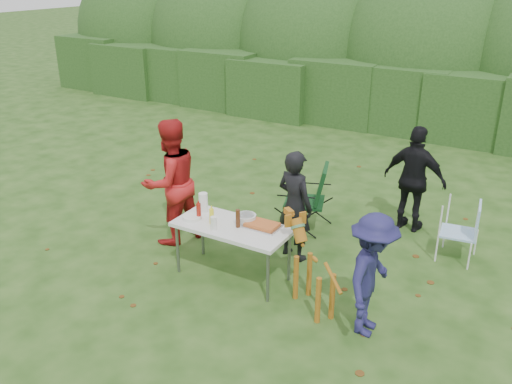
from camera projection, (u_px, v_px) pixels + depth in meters
The scene contains 20 objects.
ground at pixel (214, 284), 6.97m from camera, with size 80.00×80.00×0.00m, color #1E4211.
hedge_row at pixel (402, 97), 13.00m from camera, with size 22.00×1.40×1.70m, color #23471C.
shrub_backdrop at pixel (423, 56), 13.98m from camera, with size 20.00×2.60×3.20m, color #3D6628.
folding_table at pixel (232, 229), 6.89m from camera, with size 1.50×0.70×0.74m.
person_cook at pixel (295, 206), 7.33m from camera, with size 0.57×0.37×1.56m, color black.
person_red_jacket at pixel (171, 182), 7.74m from camera, with size 0.90×0.70×1.85m, color red.
person_black_puffy at pixel (415, 179), 8.11m from camera, with size 0.96×0.40×1.64m, color black.
child at pixel (372, 275), 5.81m from camera, with size 0.92×0.53×1.43m, color #201E50.
dog at pixel (314, 271), 6.29m from camera, with size 1.06×0.42×1.01m, color #9E5F18, non-canonical shape.
camping_chair at pixel (304, 198), 8.19m from camera, with size 0.67×0.67×1.07m, color #103A18, non-canonical shape.
lawn_chair at pixel (459, 230), 7.42m from camera, with size 0.51×0.51×0.86m, color #4F9BDE, non-canonical shape.
food_tray at pixel (262, 226), 6.82m from camera, with size 0.45×0.30×0.02m, color #B7B7BA.
focaccia_bread at pixel (262, 224), 6.81m from camera, with size 0.40×0.26×0.04m, color #C4602B.
mustard_bottle at pixel (212, 216), 6.88m from camera, with size 0.06×0.06×0.20m, color yellow.
ketchup_bottle at pixel (199, 211), 6.99m from camera, with size 0.06×0.06×0.22m, color maroon.
beer_bottle at pixel (238, 218), 6.77m from camera, with size 0.06×0.06×0.24m, color #47230F.
paper_towel_roll at pixel (203, 202), 7.21m from camera, with size 0.12×0.12×0.26m, color white.
cup_stack at pixel (214, 223), 6.71m from camera, with size 0.08×0.08×0.18m, color white.
pasta_bowl at pixel (246, 218), 6.94m from camera, with size 0.26×0.26×0.10m, color silver.
plate_stack at pixel (192, 218), 7.02m from camera, with size 0.24×0.24×0.05m, color white.
Camera 1 is at (3.49, -4.87, 3.80)m, focal length 38.00 mm.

